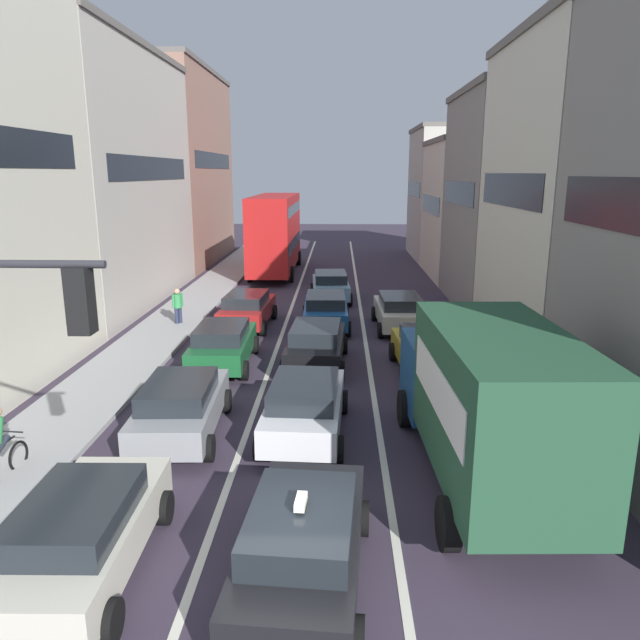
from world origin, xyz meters
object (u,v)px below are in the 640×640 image
at_px(wagon_left_lane_second, 181,406).
at_px(sedan_centre_lane_second, 305,405).
at_px(wagon_right_lane_far, 399,311).
at_px(bus_mid_queue_primary, 275,230).
at_px(removalist_box_truck, 485,396).
at_px(hatchback_centre_lane_third, 316,344).
at_px(pedestrian_near_kerb, 178,305).
at_px(taxi_centre_lane_front, 302,542).
at_px(sedan_left_lane_front, 82,532).
at_px(sedan_right_lane_behind_truck, 428,351).
at_px(sedan_left_lane_fourth, 247,309).
at_px(sedan_left_lane_third, 223,344).
at_px(coupe_centre_lane_fourth, 326,310).
at_px(sedan_centre_lane_fifth, 331,285).

bearing_deg(wagon_left_lane_second, sedan_centre_lane_second, -90.18).
xyz_separation_m(wagon_right_lane_far, bus_mid_queue_primary, (-6.73, 14.12, 2.03)).
bearing_deg(removalist_box_truck, hatchback_centre_lane_third, 23.98).
relative_size(wagon_left_lane_second, wagon_right_lane_far, 1.01).
xyz_separation_m(wagon_left_lane_second, bus_mid_queue_primary, (-0.22, 24.87, 2.03)).
xyz_separation_m(hatchback_centre_lane_third, wagon_right_lane_far, (3.33, 5.09, 0.00)).
bearing_deg(hatchback_centre_lane_third, pedestrian_near_kerb, 52.21).
bearing_deg(bus_mid_queue_primary, wagon_right_lane_far, -154.48).
height_order(taxi_centre_lane_front, sedan_left_lane_front, taxi_centre_lane_front).
bearing_deg(sedan_right_lane_behind_truck, bus_mid_queue_primary, 16.27).
bearing_deg(bus_mid_queue_primary, wagon_left_lane_second, -179.48).
bearing_deg(sedan_left_lane_fourth, sedan_centre_lane_second, -161.33).
bearing_deg(sedan_left_lane_front, taxi_centre_lane_front, -93.60).
bearing_deg(hatchback_centre_lane_third, sedan_left_lane_third, 94.66).
relative_size(coupe_centre_lane_fourth, wagon_right_lane_far, 1.00).
bearing_deg(pedestrian_near_kerb, sedan_centre_lane_second, -19.19).
xyz_separation_m(sedan_left_lane_front, sedan_left_lane_third, (0.20, 10.97, 0.00)).
distance_m(hatchback_centre_lane_third, wagon_right_lane_far, 6.08).
relative_size(sedan_left_lane_third, sedan_right_lane_behind_truck, 0.99).
height_order(sedan_centre_lane_fifth, pedestrian_near_kerb, pedestrian_near_kerb).
distance_m(wagon_left_lane_second, pedestrian_near_kerb, 11.33).
height_order(sedan_left_lane_fourth, bus_mid_queue_primary, bus_mid_queue_primary).
bearing_deg(sedan_centre_lane_fifth, bus_mid_queue_primary, 21.00).
height_order(sedan_centre_lane_fifth, sedan_right_lane_behind_truck, same).
height_order(sedan_centre_lane_second, bus_mid_queue_primary, bus_mid_queue_primary).
relative_size(removalist_box_truck, wagon_right_lane_far, 1.79).
height_order(taxi_centre_lane_front, wagon_left_lane_second, taxi_centre_lane_front).
bearing_deg(sedan_left_lane_fourth, coupe_centre_lane_fourth, -88.44).
xyz_separation_m(sedan_left_lane_third, sedan_left_lane_fourth, (0.02, 5.38, 0.00)).
bearing_deg(pedestrian_near_kerb, sedan_left_lane_front, -39.01).
bearing_deg(sedan_left_lane_fourth, sedan_left_lane_front, -178.11).
bearing_deg(removalist_box_truck, bus_mid_queue_primary, 12.79).
bearing_deg(wagon_right_lane_far, sedan_centre_lane_second, 160.50).
relative_size(taxi_centre_lane_front, coupe_centre_lane_fourth, 1.02).
relative_size(sedan_left_lane_fourth, wagon_right_lane_far, 1.01).
relative_size(removalist_box_truck, sedan_centre_lane_fifth, 1.77).
height_order(sedan_centre_lane_second, hatchback_centre_lane_third, same).
bearing_deg(hatchback_centre_lane_third, sedan_centre_lane_fifth, 0.94).
height_order(bus_mid_queue_primary, pedestrian_near_kerb, bus_mid_queue_primary).
bearing_deg(wagon_right_lane_far, bus_mid_queue_primary, 23.74).
distance_m(taxi_centre_lane_front, sedan_left_lane_fourth, 16.84).
distance_m(sedan_centre_lane_second, sedan_centre_lane_fifth, 16.44).
relative_size(hatchback_centre_lane_third, bus_mid_queue_primary, 0.42).
bearing_deg(sedan_right_lane_behind_truck, sedan_left_lane_third, 81.48).
distance_m(sedan_left_lane_front, sedan_centre_lane_second, 6.46).
bearing_deg(coupe_centre_lane_fourth, sedan_right_lane_behind_truck, -150.80).
height_order(sedan_left_lane_third, sedan_centre_lane_fifth, same).
bearing_deg(sedan_centre_lane_second, sedan_centre_lane_fifth, 1.14).
xyz_separation_m(sedan_left_lane_third, sedan_right_lane_behind_truck, (6.89, -0.63, 0.00)).
xyz_separation_m(removalist_box_truck, hatchback_centre_lane_third, (-3.83, 7.79, -1.18)).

